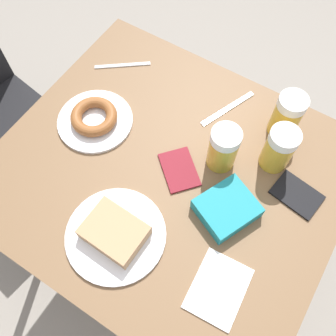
{
  "coord_description": "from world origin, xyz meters",
  "views": [
    {
      "loc": [
        -0.39,
        -0.25,
        1.68
      ],
      "look_at": [
        0.0,
        0.0,
        0.77
      ],
      "focal_mm": 40.0,
      "sensor_mm": 36.0,
      "label": 1
    }
  ],
  "objects_px": {
    "blue_pouch": "(227,208)",
    "napkin_folded": "(218,288)",
    "plate_with_donut": "(95,119)",
    "beer_mug_left": "(279,149)",
    "beer_mug_center": "(287,115)",
    "passport_far_edge": "(179,170)",
    "fork": "(123,65)",
    "knife": "(228,109)",
    "plate_with_cake": "(115,233)",
    "passport_near_edge": "(297,195)",
    "beer_mug_right": "(223,148)"
  },
  "relations": [
    {
      "from": "knife",
      "to": "passport_near_edge",
      "type": "height_order",
      "value": "passport_near_edge"
    },
    {
      "from": "passport_near_edge",
      "to": "passport_far_edge",
      "type": "distance_m",
      "value": 0.32
    },
    {
      "from": "beer_mug_center",
      "to": "napkin_folded",
      "type": "height_order",
      "value": "beer_mug_center"
    },
    {
      "from": "fork",
      "to": "passport_near_edge",
      "type": "xyz_separation_m",
      "value": [
        -0.12,
        -0.66,
        0.0
      ]
    },
    {
      "from": "beer_mug_center",
      "to": "passport_far_edge",
      "type": "distance_m",
      "value": 0.34
    },
    {
      "from": "plate_with_donut",
      "to": "beer_mug_left",
      "type": "height_order",
      "value": "beer_mug_left"
    },
    {
      "from": "beer_mug_right",
      "to": "blue_pouch",
      "type": "height_order",
      "value": "beer_mug_right"
    },
    {
      "from": "passport_near_edge",
      "to": "beer_mug_right",
      "type": "bearing_deg",
      "value": 94.65
    },
    {
      "from": "napkin_folded",
      "to": "blue_pouch",
      "type": "relative_size",
      "value": 0.93
    },
    {
      "from": "beer_mug_center",
      "to": "beer_mug_right",
      "type": "height_order",
      "value": "same"
    },
    {
      "from": "beer_mug_right",
      "to": "knife",
      "type": "distance_m",
      "value": 0.2
    },
    {
      "from": "fork",
      "to": "knife",
      "type": "height_order",
      "value": "same"
    },
    {
      "from": "plate_with_donut",
      "to": "passport_near_edge",
      "type": "height_order",
      "value": "plate_with_donut"
    },
    {
      "from": "beer_mug_right",
      "to": "napkin_folded",
      "type": "distance_m",
      "value": 0.35
    },
    {
      "from": "knife",
      "to": "blue_pouch",
      "type": "height_order",
      "value": "blue_pouch"
    },
    {
      "from": "plate_with_donut",
      "to": "napkin_folded",
      "type": "xyz_separation_m",
      "value": [
        -0.23,
        -0.54,
        -0.01
      ]
    },
    {
      "from": "passport_near_edge",
      "to": "blue_pouch",
      "type": "bearing_deg",
      "value": 135.7
    },
    {
      "from": "blue_pouch",
      "to": "knife",
      "type": "bearing_deg",
      "value": 27.14
    },
    {
      "from": "plate_with_cake",
      "to": "plate_with_donut",
      "type": "relative_size",
      "value": 1.15
    },
    {
      "from": "plate_with_donut",
      "to": "napkin_folded",
      "type": "bearing_deg",
      "value": -112.67
    },
    {
      "from": "beer_mug_right",
      "to": "passport_near_edge",
      "type": "distance_m",
      "value": 0.24
    },
    {
      "from": "beer_mug_left",
      "to": "knife",
      "type": "distance_m",
      "value": 0.22
    },
    {
      "from": "plate_with_cake",
      "to": "passport_far_edge",
      "type": "xyz_separation_m",
      "value": [
        0.25,
        -0.04,
        -0.02
      ]
    },
    {
      "from": "plate_with_cake",
      "to": "blue_pouch",
      "type": "relative_size",
      "value": 1.42
    },
    {
      "from": "passport_far_edge",
      "to": "blue_pouch",
      "type": "relative_size",
      "value": 0.84
    },
    {
      "from": "passport_far_edge",
      "to": "blue_pouch",
      "type": "height_order",
      "value": "blue_pouch"
    },
    {
      "from": "napkin_folded",
      "to": "passport_near_edge",
      "type": "height_order",
      "value": "passport_near_edge"
    },
    {
      "from": "passport_far_edge",
      "to": "blue_pouch",
      "type": "distance_m",
      "value": 0.17
    },
    {
      "from": "napkin_folded",
      "to": "passport_near_edge",
      "type": "xyz_separation_m",
      "value": [
        0.33,
        -0.06,
        0.0
      ]
    },
    {
      "from": "passport_far_edge",
      "to": "passport_near_edge",
      "type": "bearing_deg",
      "value": -71.15
    },
    {
      "from": "beer_mug_left",
      "to": "passport_near_edge",
      "type": "bearing_deg",
      "value": -120.97
    },
    {
      "from": "fork",
      "to": "passport_far_edge",
      "type": "distance_m",
      "value": 0.42
    },
    {
      "from": "beer_mug_left",
      "to": "beer_mug_right",
      "type": "bearing_deg",
      "value": 121.7
    },
    {
      "from": "passport_near_edge",
      "to": "passport_far_edge",
      "type": "bearing_deg",
      "value": 108.85
    },
    {
      "from": "fork",
      "to": "knife",
      "type": "xyz_separation_m",
      "value": [
        0.03,
        -0.37,
        -0.0
      ]
    },
    {
      "from": "beer_mug_left",
      "to": "napkin_folded",
      "type": "xyz_separation_m",
      "value": [
        -0.38,
        -0.04,
        -0.07
      ]
    },
    {
      "from": "plate_with_cake",
      "to": "passport_near_edge",
      "type": "distance_m",
      "value": 0.49
    },
    {
      "from": "plate_with_cake",
      "to": "passport_near_edge",
      "type": "bearing_deg",
      "value": -44.53
    },
    {
      "from": "beer_mug_left",
      "to": "fork",
      "type": "height_order",
      "value": "beer_mug_left"
    },
    {
      "from": "plate_with_donut",
      "to": "passport_far_edge",
      "type": "relative_size",
      "value": 1.46
    },
    {
      "from": "beer_mug_left",
      "to": "blue_pouch",
      "type": "height_order",
      "value": "beer_mug_left"
    },
    {
      "from": "plate_with_cake",
      "to": "beer_mug_left",
      "type": "bearing_deg",
      "value": -30.98
    },
    {
      "from": "plate_with_cake",
      "to": "passport_near_edge",
      "type": "relative_size",
      "value": 1.86
    },
    {
      "from": "blue_pouch",
      "to": "napkin_folded",
      "type": "bearing_deg",
      "value": -156.83
    },
    {
      "from": "plate_with_donut",
      "to": "blue_pouch",
      "type": "distance_m",
      "value": 0.46
    },
    {
      "from": "knife",
      "to": "passport_far_edge",
      "type": "xyz_separation_m",
      "value": [
        -0.26,
        0.02,
        0.0
      ]
    },
    {
      "from": "beer_mug_left",
      "to": "blue_pouch",
      "type": "distance_m",
      "value": 0.21
    },
    {
      "from": "knife",
      "to": "passport_far_edge",
      "type": "relative_size",
      "value": 1.25
    },
    {
      "from": "plate_with_cake",
      "to": "knife",
      "type": "bearing_deg",
      "value": -6.15
    },
    {
      "from": "plate_with_cake",
      "to": "fork",
      "type": "xyz_separation_m",
      "value": [
        0.47,
        0.32,
        -0.02
      ]
    }
  ]
}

